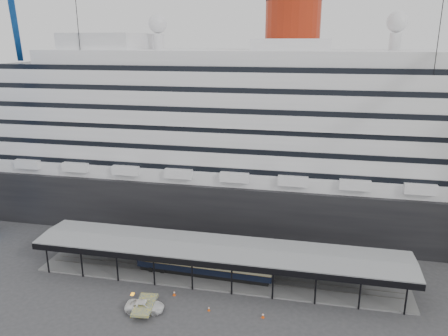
{
  "coord_description": "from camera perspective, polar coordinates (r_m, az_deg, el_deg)",
  "views": [
    {
      "loc": [
        13.15,
        -52.5,
        34.6
      ],
      "look_at": [
        0.27,
        8.0,
        16.47
      ],
      "focal_mm": 35.0,
      "sensor_mm": 36.0,
      "label": 1
    }
  ],
  "objects": [
    {
      "name": "ground",
      "position": [
        64.23,
        -1.8,
        -16.27
      ],
      "size": [
        200.0,
        200.0,
        0.0
      ],
      "primitive_type": "plane",
      "color": "#343436",
      "rests_on": "ground"
    },
    {
      "name": "cruise_ship",
      "position": [
        87.04,
        3.16,
        5.55
      ],
      "size": [
        130.0,
        30.0,
        43.9
      ],
      "color": "black",
      "rests_on": "ground"
    },
    {
      "name": "platform_canopy",
      "position": [
        67.22,
        -0.78,
        -12.33
      ],
      "size": [
        56.0,
        9.18,
        5.3
      ],
      "color": "slate",
      "rests_on": "ground"
    },
    {
      "name": "port_truck",
      "position": [
        61.62,
        -10.3,
        -17.33
      ],
      "size": [
        5.33,
        2.91,
        1.42
      ],
      "primitive_type": "imported",
      "rotation": [
        0.0,
        0.0,
        1.68
      ],
      "color": "white",
      "rests_on": "ground"
    },
    {
      "name": "pullman_carriage",
      "position": [
        67.6,
        -2.59,
        -12.03
      ],
      "size": [
        21.02,
        3.47,
        20.55
      ],
      "rotation": [
        0.0,
        0.0,
        -0.04
      ],
      "color": "black",
      "rests_on": "ground"
    },
    {
      "name": "traffic_cone_left",
      "position": [
        64.34,
        -6.52,
        -15.91
      ],
      "size": [
        0.49,
        0.49,
        0.78
      ],
      "rotation": [
        0.0,
        0.0,
        -0.26
      ],
      "color": "#E3500C",
      "rests_on": "ground"
    },
    {
      "name": "traffic_cone_mid",
      "position": [
        60.99,
        -1.99,
        -17.87
      ],
      "size": [
        0.35,
        0.35,
        0.66
      ],
      "rotation": [
        0.0,
        0.0,
        0.03
      ],
      "color": "#D9500C",
      "rests_on": "ground"
    },
    {
      "name": "traffic_cone_right",
      "position": [
        59.89,
        5.11,
        -18.6
      ],
      "size": [
        0.51,
        0.51,
        0.75
      ],
      "rotation": [
        0.0,
        0.0,
        -0.42
      ],
      "color": "#E74C0C",
      "rests_on": "ground"
    }
  ]
}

